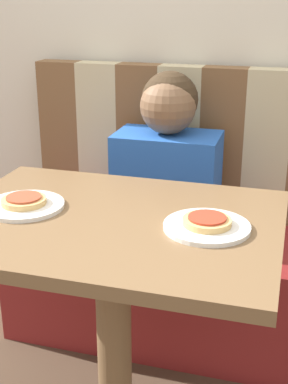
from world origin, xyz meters
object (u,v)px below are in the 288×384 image
at_px(pizza_left, 24,200).
at_px(pizza_right, 207,221).
at_px(plate_right, 207,227).
at_px(plate_left, 24,206).
at_px(person, 168,157).

xyz_separation_m(pizza_left, pizza_right, (0.51, 0.00, 0.00)).
xyz_separation_m(plate_right, pizza_left, (-0.51, 0.00, 0.02)).
bearing_deg(plate_left, plate_right, 0.00).
height_order(plate_right, pizza_right, pizza_right).
relative_size(pizza_left, pizza_right, 1.00).
bearing_deg(pizza_left, plate_left, 0.00).
xyz_separation_m(person, plate_right, (0.25, -0.63, 0.02)).
height_order(plate_left, plate_right, same).
relative_size(person, plate_right, 2.77).
relative_size(person, pizza_right, 4.94).
xyz_separation_m(person, pizza_right, (0.25, -0.63, 0.04)).
height_order(person, plate_right, person).
relative_size(person, pizza_left, 4.94).
xyz_separation_m(person, plate_left, (-0.25, -0.63, 0.02)).
bearing_deg(pizza_left, pizza_right, 0.00).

